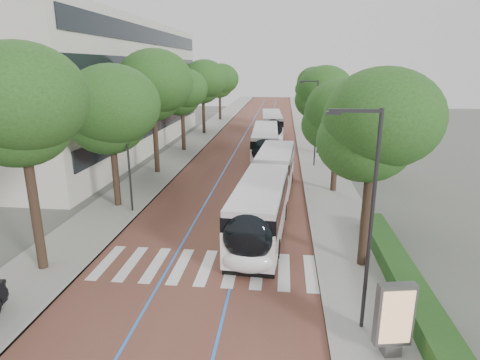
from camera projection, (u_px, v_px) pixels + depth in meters
The scene contains 20 objects.
ground at pixel (198, 278), 18.43m from camera, with size 160.00×160.00×0.00m, color #51544C.
road at pixel (256, 134), 56.66m from camera, with size 11.00×140.00×0.02m, color brown.
sidewalk_left at pixel (204, 133), 57.41m from camera, with size 4.00×140.00×0.12m, color gray.
sidewalk_right at pixel (310, 135), 55.88m from camera, with size 4.00×140.00×0.12m, color gray.
kerb_left at pixel (217, 133), 57.22m from camera, with size 0.20×140.00×0.14m, color gray.
kerb_right at pixel (296, 135), 56.07m from camera, with size 0.20×140.00×0.14m, color gray.
zebra_crossing at pixel (206, 267), 19.35m from camera, with size 10.55×3.60×0.01m.
lane_line_left at pixel (245, 134), 56.82m from camera, with size 0.12×126.00×0.01m, color blue.
lane_line_right at pixel (268, 135), 56.49m from camera, with size 0.12×126.00×0.01m, color blue.
office_building at pixel (78, 88), 45.26m from camera, with size 18.11×40.00×14.00m.
hedge at pixel (404, 279), 17.35m from camera, with size 1.20×14.00×0.80m, color #1B4317.
streetlight_near at pixel (367, 206), 13.55m from camera, with size 1.82×0.20×8.00m.
streetlight_far at pixel (315, 116), 37.45m from camera, with size 1.82×0.20×8.00m.
lamp_post_left at pixel (128, 151), 25.56m from camera, with size 0.14×0.14×8.00m, color #29292B.
trees_left at pixel (177, 90), 42.27m from camera, with size 6.48×60.79×10.23m.
trees_right at pixel (327, 101), 36.68m from camera, with size 5.93×47.03×8.88m.
lead_bus at pixel (268, 190), 25.92m from camera, with size 3.72×18.52×3.20m.
bus_queued_0 at pixel (265, 144), 41.14m from camera, with size 2.87×12.46×3.20m.
bus_queued_1 at pixel (272, 125), 54.13m from camera, with size 3.19×12.52×3.20m.
ad_panel at pixel (394, 318), 13.06m from camera, with size 1.29×0.58×2.59m.
Camera 1 is at (3.69, -16.17, 9.41)m, focal length 30.00 mm.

